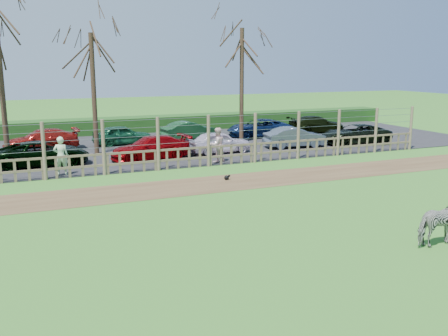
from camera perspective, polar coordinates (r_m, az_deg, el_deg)
name	(u,v)px	position (r m, az deg, el deg)	size (l,w,h in m)	color
ground	(225,218)	(16.18, 0.16, -5.78)	(120.00, 120.00, 0.00)	#589F47
dirt_strip	(182,187)	(20.24, -4.81, -2.18)	(34.00, 2.80, 0.01)	brown
asphalt	(129,149)	(29.73, -10.79, 2.20)	(44.00, 13.00, 0.04)	#232326
hedge	(108,126)	(36.47, -13.15, 4.70)	(46.00, 2.00, 1.10)	#1E4716
fence	(158,154)	(23.36, -7.50, 1.65)	(30.16, 0.16, 2.50)	brown
tree_mid	(92,64)	(27.99, -14.82, 11.40)	(4.80, 4.80, 6.83)	#3D2B1E
tree_right	(242,58)	(31.06, 2.06, 12.48)	(4.80, 4.80, 7.35)	#3D2B1E
zebra	(443,223)	(14.89, 23.72, -5.78)	(0.70, 1.54, 1.30)	gray
visitor_a	(61,156)	(23.19, -18.13, 1.33)	(0.63, 0.41, 1.72)	#C3EFB3
visitor_b	(217,145)	(25.03, -0.78, 2.66)	(0.84, 0.65, 1.72)	beige
crow	(227,177)	(21.38, 0.32, -1.09)	(0.28, 0.21, 0.23)	black
car_2	(43,153)	(25.67, -19.95, 1.58)	(1.99, 4.32, 1.20)	black
car_3	(151,148)	(26.00, -8.37, 2.30)	(1.68, 4.13, 1.20)	#8E0408
car_4	(219,142)	(27.60, -0.56, 2.98)	(1.42, 3.52, 1.20)	silver
car_5	(295,137)	(29.72, 8.10, 3.50)	(1.27, 3.64, 1.20)	#505B6B
car_6	(355,134)	(31.80, 14.79, 3.76)	(1.99, 4.32, 1.20)	black
car_9	(41,140)	(30.26, -20.14, 3.04)	(1.68, 4.13, 1.20)	maroon
car_10	(122,135)	(31.00, -11.55, 3.72)	(1.42, 3.52, 1.20)	#185733
car_11	(189,131)	(32.40, -4.00, 4.27)	(1.27, 3.64, 1.20)	#1B4925
car_12	(259,128)	(33.77, 4.02, 4.58)	(1.99, 4.32, 1.20)	#0B1B41
car_13	(317,124)	(36.30, 10.54, 4.92)	(1.68, 4.13, 1.20)	black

